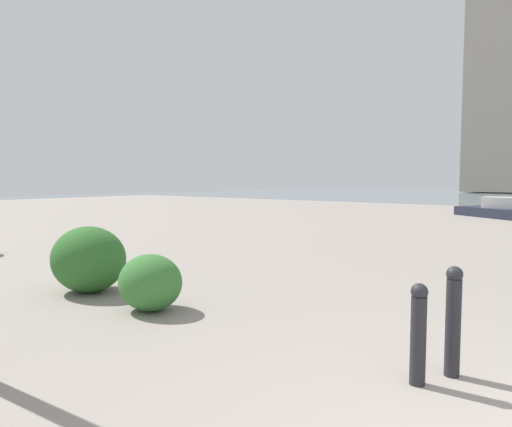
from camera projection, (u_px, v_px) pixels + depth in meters
bollard_near at (453, 319)px, 3.79m from camera, size 0.13×0.13×0.90m
bollard_mid at (418, 332)px, 3.63m from camera, size 0.13×0.13×0.80m
shrub_low at (89, 259)px, 6.61m from camera, size 1.09×0.98×0.93m
shrub_wide at (150, 282)px, 5.69m from camera, size 0.81×0.73×0.69m
boat at (501, 212)px, 19.19m from camera, size 3.88×3.37×0.95m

